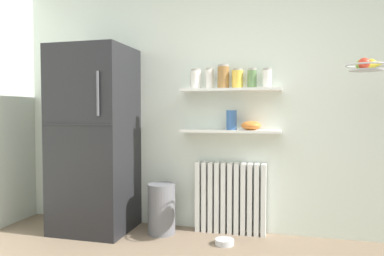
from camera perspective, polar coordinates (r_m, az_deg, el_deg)
The scene contains 16 objects.
back_wall at distance 3.70m, azimuth 4.92°, elevation 4.14°, with size 7.04×0.10×2.60m, color silver.
refrigerator at distance 3.77m, azimuth -15.09°, elevation -1.74°, with size 0.73×0.69×1.84m.
radiator at distance 3.65m, azimuth 6.05°, elevation -10.90°, with size 0.69×0.12×0.70m.
wall_shelf_lower at distance 3.53m, azimuth 6.03°, elevation -0.49°, with size 0.97×0.22×0.03m, color white.
wall_shelf_upper at distance 3.53m, azimuth 6.06°, elevation 6.01°, with size 0.97×0.22×0.03m, color white.
storage_jar_0 at distance 3.60m, azimuth 0.60°, elevation 7.70°, with size 0.10×0.10×0.20m.
storage_jar_1 at distance 3.57m, azimuth 2.76°, elevation 7.78°, with size 0.08×0.08×0.20m.
storage_jar_2 at distance 3.55m, azimuth 4.96°, elevation 8.04°, with size 0.11×0.11×0.23m.
storage_jar_3 at distance 3.53m, azimuth 7.19°, elevation 7.73°, with size 0.11×0.11×0.19m.
storage_jar_4 at distance 3.51m, azimuth 9.44°, elevation 7.72°, with size 0.09×0.09×0.19m.
storage_jar_5 at distance 3.50m, azimuth 11.71°, elevation 7.68°, with size 0.09×0.09×0.18m.
vase at distance 3.52m, azimuth 6.24°, elevation 1.25°, with size 0.10×0.10×0.19m, color #38609E.
shelf_bowl at distance 3.50m, azimuth 9.27°, elevation 0.38°, with size 0.19×0.19×0.09m, color orange.
trash_bin at distance 3.65m, azimuth -4.82°, elevation -12.56°, with size 0.27×0.27×0.49m, color slate.
pet_food_bowl at distance 3.43m, azimuth 5.15°, elevation -17.42°, with size 0.17×0.17×0.05m, color #B7B7BC.
hanging_fruit_basket at distance 3.22m, azimuth 25.73°, elevation 8.87°, with size 0.31×0.31×0.10m.
Camera 1 is at (0.62, -1.59, 1.20)m, focal length 33.86 mm.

